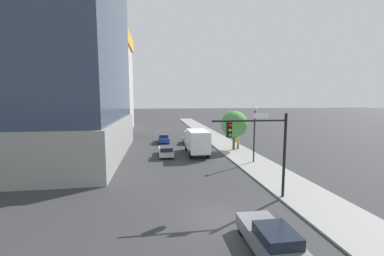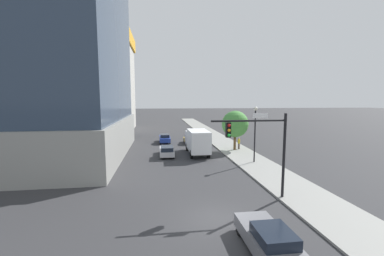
% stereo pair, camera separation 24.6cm
% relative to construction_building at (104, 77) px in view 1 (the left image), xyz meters
% --- Properties ---
extents(ground_plane, '(400.00, 400.00, 0.00)m').
position_rel_construction_building_xyz_m(ground_plane, '(15.86, -48.03, -12.87)').
color(ground_plane, '#333335').
extents(sidewalk, '(4.56, 120.00, 0.15)m').
position_rel_construction_building_xyz_m(sidewalk, '(23.38, -28.03, -12.79)').
color(sidewalk, gray).
rests_on(sidewalk, ground).
extents(construction_building, '(15.35, 16.39, 30.31)m').
position_rel_construction_building_xyz_m(construction_building, '(0.00, 0.00, 0.00)').
color(construction_building, '#B2AFA8').
rests_on(construction_building, ground).
extents(traffic_light_pole, '(5.58, 0.48, 6.24)m').
position_rel_construction_building_xyz_m(traffic_light_pole, '(19.64, -45.67, -8.41)').
color(traffic_light_pole, black).
rests_on(traffic_light_pole, sidewalk).
extents(street_lamp, '(0.44, 0.44, 6.40)m').
position_rel_construction_building_xyz_m(street_lamp, '(23.39, -35.51, -8.58)').
color(street_lamp, black).
rests_on(street_lamp, sidewalk).
extents(street_tree, '(3.81, 3.81, 5.65)m').
position_rel_construction_building_xyz_m(street_tree, '(23.31, -28.38, -8.99)').
color(street_tree, brown).
rests_on(street_tree, sidewalk).
extents(car_gray, '(1.90, 4.34, 1.47)m').
position_rel_construction_building_xyz_m(car_gray, '(17.55, -51.65, -12.14)').
color(car_gray, slate).
rests_on(car_gray, ground).
extents(car_gold, '(1.77, 4.04, 1.36)m').
position_rel_construction_building_xyz_m(car_gold, '(17.55, -21.62, -12.19)').
color(car_gold, '#AD8938').
rests_on(car_gold, ground).
extents(car_blue, '(1.80, 4.70, 1.52)m').
position_rel_construction_building_xyz_m(car_blue, '(13.42, -20.21, -12.10)').
color(car_blue, '#233D9E').
rests_on(car_blue, ground).
extents(car_silver, '(1.83, 4.76, 1.44)m').
position_rel_construction_building_xyz_m(car_silver, '(13.42, -30.52, -12.14)').
color(car_silver, '#B7B7BC').
rests_on(car_silver, ground).
extents(box_truck, '(2.47, 7.18, 3.38)m').
position_rel_construction_building_xyz_m(box_truck, '(17.55, -30.09, -10.96)').
color(box_truck, silver).
rests_on(box_truck, ground).
extents(pedestrian_yellow_shirt, '(0.34, 0.34, 1.67)m').
position_rel_construction_building_xyz_m(pedestrian_yellow_shirt, '(24.07, -27.99, -11.86)').
color(pedestrian_yellow_shirt, brown).
rests_on(pedestrian_yellow_shirt, sidewalk).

